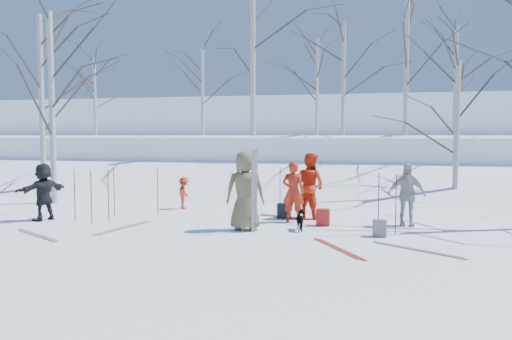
% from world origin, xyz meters
% --- Properties ---
extents(ground, '(120.00, 120.00, 0.00)m').
position_xyz_m(ground, '(0.00, 0.00, 0.00)').
color(ground, white).
rests_on(ground, ground).
extents(snow_ramp, '(70.00, 9.49, 4.12)m').
position_xyz_m(snow_ramp, '(0.00, 7.00, 0.15)').
color(snow_ramp, white).
rests_on(snow_ramp, ground).
extents(snow_plateau, '(70.00, 18.00, 2.20)m').
position_xyz_m(snow_plateau, '(0.00, 17.00, 1.00)').
color(snow_plateau, white).
rests_on(snow_plateau, ground).
extents(far_hill, '(90.00, 30.00, 6.00)m').
position_xyz_m(far_hill, '(0.00, 38.00, 2.00)').
color(far_hill, white).
rests_on(far_hill, ground).
extents(skier_olive_center, '(1.01, 0.76, 1.86)m').
position_xyz_m(skier_olive_center, '(0.11, -0.09, 0.93)').
color(skier_olive_center, brown).
rests_on(skier_olive_center, ground).
extents(skier_red_north, '(0.59, 0.41, 1.56)m').
position_xyz_m(skier_red_north, '(1.03, 1.25, 0.78)').
color(skier_red_north, '#AA220F').
rests_on(skier_red_north, ground).
extents(skier_redor_behind, '(1.07, 1.01, 1.75)m').
position_xyz_m(skier_redor_behind, '(1.38, 1.95, 0.87)').
color(skier_redor_behind, red).
rests_on(skier_redor_behind, ground).
extents(skier_red_seated, '(0.42, 0.65, 0.96)m').
position_xyz_m(skier_red_seated, '(-2.52, 2.74, 0.48)').
color(skier_red_seated, '#AA220F').
rests_on(skier_red_seated, ground).
extents(skier_cream_east, '(0.94, 0.48, 1.54)m').
position_xyz_m(skier_cream_east, '(3.82, 1.36, 0.77)').
color(skier_cream_east, beige).
rests_on(skier_cream_east, ground).
extents(skier_grey_west, '(0.91, 1.46, 1.50)m').
position_xyz_m(skier_grey_west, '(-5.33, -0.00, 0.75)').
color(skier_grey_west, black).
rests_on(skier_grey_west, ground).
extents(dog, '(0.43, 0.62, 0.48)m').
position_xyz_m(dog, '(1.41, 0.16, 0.24)').
color(dog, black).
rests_on(dog, ground).
extents(upright_ski_left, '(0.11, 0.17, 1.90)m').
position_xyz_m(upright_ski_left, '(0.36, -0.34, 0.95)').
color(upright_ski_left, silver).
rests_on(upright_ski_left, ground).
extents(upright_ski_right, '(0.14, 0.23, 1.89)m').
position_xyz_m(upright_ski_right, '(0.42, -0.29, 0.95)').
color(upright_ski_right, silver).
rests_on(upright_ski_right, ground).
extents(ski_pair_a, '(1.84, 2.07, 0.02)m').
position_xyz_m(ski_pair_a, '(-4.21, -1.78, 0.01)').
color(ski_pair_a, silver).
rests_on(ski_pair_a, ground).
extents(ski_pair_b, '(1.97, 2.09, 0.02)m').
position_xyz_m(ski_pair_b, '(3.86, -1.34, 0.01)').
color(ski_pair_b, silver).
rests_on(ski_pair_b, ground).
extents(ski_pair_c, '(0.89, 1.97, 0.02)m').
position_xyz_m(ski_pair_c, '(-2.77, -0.54, 0.01)').
color(ski_pair_c, silver).
rests_on(ski_pair_c, ground).
extents(ski_pair_d, '(1.89, 2.08, 0.02)m').
position_xyz_m(ski_pair_d, '(2.37, -1.58, 0.01)').
color(ski_pair_d, '#AD2A18').
rests_on(ski_pair_d, ground).
extents(ski_pair_e, '(1.22, 2.01, 0.02)m').
position_xyz_m(ski_pair_e, '(0.90, 1.86, 0.01)').
color(ski_pair_e, '#AD2A18').
rests_on(ski_pair_e, ground).
extents(ski_pole_a, '(0.02, 0.02, 1.34)m').
position_xyz_m(ski_pole_a, '(3.15, 0.59, 0.67)').
color(ski_pole_a, black).
rests_on(ski_pole_a, ground).
extents(ski_pole_b, '(0.02, 0.02, 1.34)m').
position_xyz_m(ski_pole_b, '(-2.79, 1.46, 0.67)').
color(ski_pole_b, black).
rests_on(ski_pole_b, ground).
extents(ski_pole_c, '(0.02, 0.02, 1.34)m').
position_xyz_m(ski_pole_c, '(-3.86, 0.98, 0.67)').
color(ski_pole_c, black).
rests_on(ski_pole_c, ground).
extents(ski_pole_d, '(0.02, 0.02, 1.34)m').
position_xyz_m(ski_pole_d, '(0.72, 2.69, 0.67)').
color(ski_pole_d, black).
rests_on(ski_pole_d, ground).
extents(ski_pole_e, '(0.02, 0.02, 1.34)m').
position_xyz_m(ski_pole_e, '(-4.48, 0.08, 0.67)').
color(ski_pole_e, black).
rests_on(ski_pole_e, ground).
extents(ski_pole_f, '(0.02, 0.02, 1.34)m').
position_xyz_m(ski_pole_f, '(3.53, 0.29, 0.67)').
color(ski_pole_f, black).
rests_on(ski_pole_f, ground).
extents(ski_pole_g, '(0.02, 0.02, 1.34)m').
position_xyz_m(ski_pole_g, '(-3.81, -0.23, 0.67)').
color(ski_pole_g, black).
rests_on(ski_pole_g, ground).
extents(ski_pole_h, '(0.02, 0.02, 1.34)m').
position_xyz_m(ski_pole_h, '(0.49, 2.35, 0.67)').
color(ski_pole_h, black).
rests_on(ski_pole_h, ground).
extents(ski_pole_i, '(0.02, 0.02, 1.34)m').
position_xyz_m(ski_pole_i, '(-3.57, 0.17, 0.67)').
color(ski_pole_i, black).
rests_on(ski_pole_i, ground).
extents(backpack_red, '(0.32, 0.22, 0.42)m').
position_xyz_m(backpack_red, '(1.84, 0.89, 0.21)').
color(backpack_red, '#AD201A').
rests_on(backpack_red, ground).
extents(backpack_grey, '(0.30, 0.20, 0.38)m').
position_xyz_m(backpack_grey, '(3.17, -0.18, 0.19)').
color(backpack_grey, slate).
rests_on(backpack_grey, ground).
extents(backpack_dark, '(0.34, 0.24, 0.40)m').
position_xyz_m(backpack_dark, '(0.71, 1.73, 0.20)').
color(backpack_dark, black).
rests_on(backpack_dark, ground).
extents(birch_plateau_a, '(4.66, 4.66, 5.80)m').
position_xyz_m(birch_plateau_a, '(4.26, 10.13, 5.10)').
color(birch_plateau_a, silver).
rests_on(birch_plateau_a, snow_plateau).
extents(birch_plateau_b, '(4.25, 4.25, 5.22)m').
position_xyz_m(birch_plateau_b, '(1.61, 12.22, 4.81)').
color(birch_plateau_b, silver).
rests_on(birch_plateau_b, snow_plateau).
extents(birch_plateau_d, '(3.75, 3.75, 4.49)m').
position_xyz_m(birch_plateau_d, '(-5.47, 12.86, 4.45)').
color(birch_plateau_d, silver).
rests_on(birch_plateau_d, snow_plateau).
extents(birch_plateau_e, '(4.27, 4.27, 5.25)m').
position_xyz_m(birch_plateau_e, '(-0.04, 16.20, 4.82)').
color(birch_plateau_e, silver).
rests_on(birch_plateau_e, snow_plateau).
extents(birch_plateau_f, '(4.01, 4.01, 4.87)m').
position_xyz_m(birch_plateau_f, '(6.51, 12.51, 4.63)').
color(birch_plateau_f, silver).
rests_on(birch_plateau_f, snow_plateau).
extents(birch_plateau_h, '(5.78, 5.78, 7.40)m').
position_xyz_m(birch_plateau_h, '(-2.09, 9.78, 5.90)').
color(birch_plateau_h, silver).
rests_on(birch_plateau_h, snow_plateau).
extents(birch_plateau_i, '(3.58, 3.58, 4.25)m').
position_xyz_m(birch_plateau_i, '(-11.94, 13.54, 4.33)').
color(birch_plateau_i, silver).
rests_on(birch_plateau_i, snow_plateau).
extents(birch_edge_a, '(4.91, 4.91, 6.16)m').
position_xyz_m(birch_edge_a, '(-7.12, 2.95, 3.08)').
color(birch_edge_a, silver).
rests_on(birch_edge_a, ground).
extents(birch_edge_d, '(5.25, 5.25, 6.65)m').
position_xyz_m(birch_edge_d, '(-9.01, 5.01, 3.32)').
color(birch_edge_d, silver).
rests_on(birch_edge_d, ground).
extents(birch_edge_e, '(3.82, 3.82, 4.60)m').
position_xyz_m(birch_edge_e, '(5.60, 5.79, 2.30)').
color(birch_edge_e, silver).
rests_on(birch_edge_e, ground).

